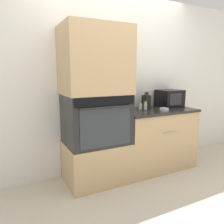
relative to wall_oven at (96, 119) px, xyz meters
The scene contains 11 objects.
ground_plane 0.97m from the wall_oven, 36.66° to the right, with size 12.00×12.00×0.00m, color beige.
wall_back 0.66m from the wall_oven, 39.93° to the left, with size 8.00×0.05×2.50m.
oven_cabinet_base 0.57m from the wall_oven, 90.00° to the left, with size 0.80×0.60×0.52m.
wall_oven is the anchor object (origin of this frame).
oven_cabinet_upper 0.72m from the wall_oven, 90.00° to the left, with size 0.80×0.60×0.81m.
counter_unit 1.03m from the wall_oven, ahead, with size 1.13×0.63×0.89m.
microwave 1.31m from the wall_oven, ahead, with size 0.35×0.32×0.26m.
knife_block 0.90m from the wall_oven, ahead, with size 0.10×0.11×0.24m.
bowl 0.98m from the wall_oven, ahead, with size 0.12×0.12×0.04m.
condiment_jar_near 0.80m from the wall_oven, ahead, with size 0.05×0.05×0.12m.
condiment_jar_mid 0.76m from the wall_oven, ahead, with size 0.06×0.06×0.09m.
Camera 1 is at (-1.44, -2.20, 1.41)m, focal length 35.00 mm.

